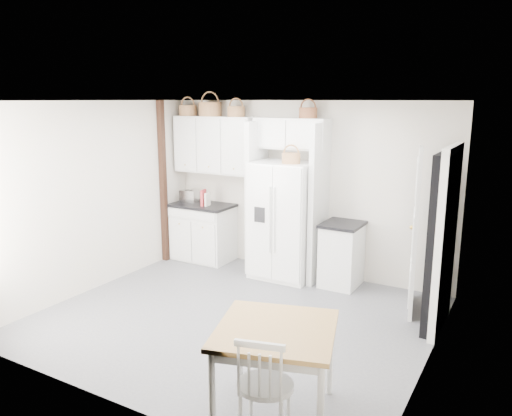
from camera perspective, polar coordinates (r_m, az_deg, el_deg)
The scene contains 27 objects.
floor at distance 6.25m, azimuth -2.41°, elevation -12.43°, with size 4.50×4.50×0.00m, color #4A4B53.
ceiling at distance 5.67m, azimuth -2.66°, elevation 12.15°, with size 4.50×4.50×0.00m, color white.
wall_back at distance 7.56m, azimuth 5.58°, elevation 2.25°, with size 4.50×4.50×0.00m, color beige.
wall_left at distance 7.26m, azimuth -17.74°, elevation 1.29°, with size 4.00×4.00×0.00m, color beige.
wall_right at distance 5.04m, azimuth 19.73°, elevation -3.58°, with size 4.00×4.00×0.00m, color beige.
refrigerator at distance 7.38m, azimuth 3.27°, elevation -1.41°, with size 0.89×0.72×1.73m, color white.
base_cab_left at distance 8.32m, azimuth -6.05°, elevation -2.84°, with size 0.97×0.61×0.90m, color white.
base_cab_right at distance 7.23m, azimuth 9.76°, elevation -5.38°, with size 0.50×0.60×0.88m, color white.
dining_table at distance 4.37m, azimuth 2.23°, elevation -18.21°, with size 0.95×0.95×0.80m, color #A77840.
windsor_chair at distance 4.09m, azimuth 1.06°, elevation -19.60°, with size 0.45×0.41×0.91m, color white.
counter_left at distance 8.21m, azimuth -6.12°, elevation 0.32°, with size 1.01×0.65×0.04m, color black.
counter_right at distance 7.10m, azimuth 9.90°, elevation -1.85°, with size 0.54×0.64×0.04m, color black.
toaster at distance 8.35m, azimuth -7.65°, elevation 1.34°, with size 0.29×0.17×0.20m, color silver.
cookbook_red at distance 8.07m, azimuth -6.02°, elevation 1.19°, with size 0.04×0.17×0.26m, color #BB2E35.
cookbook_cream at distance 8.03m, azimuth -5.56°, elevation 0.99°, with size 0.03×0.14×0.21m, color silver.
basket_upper_a at distance 8.34m, azimuth -7.79°, elevation 10.98°, with size 0.30×0.30×0.17m, color brown.
basket_upper_b at distance 8.08m, azimuth -5.27°, elevation 11.18°, with size 0.37×0.37×0.22m, color brown.
basket_upper_c at distance 7.81m, azimuth -2.29°, elevation 10.96°, with size 0.28×0.28×0.16m, color brown.
basket_bridge_b at distance 7.25m, azimuth 5.96°, elevation 10.77°, with size 0.27×0.27×0.15m, color brown.
basket_fridge_b at distance 7.07m, azimuth 4.03°, elevation 5.68°, with size 0.27×0.27×0.14m, color brown.
upper_cabinet at distance 8.06m, azimuth -4.68°, elevation 7.20°, with size 1.40×0.34×0.90m, color white.
bridge_cabinet at distance 7.37m, azimuth 4.09°, elevation 8.48°, with size 1.12×0.34×0.45m, color white.
fridge_panel_left at distance 7.62m, azimuth 0.10°, elevation 1.24°, with size 0.08×0.60×2.30m, color white.
fridge_panel_right at distance 7.18m, azimuth 7.19°, elevation 0.45°, with size 0.08×0.60×2.30m, color white.
trim_post at distance 8.18m, azimuth -10.56°, elevation 2.87°, with size 0.09×0.09×2.60m, color black.
doorway_void at distance 6.07m, azimuth 20.41°, elevation -3.66°, with size 0.18×0.85×2.05m, color black.
door_slab at distance 6.45m, azimuth 17.77°, elevation -2.55°, with size 0.80×0.04×2.05m, color white.
Camera 1 is at (3.04, -4.80, 2.62)m, focal length 35.00 mm.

